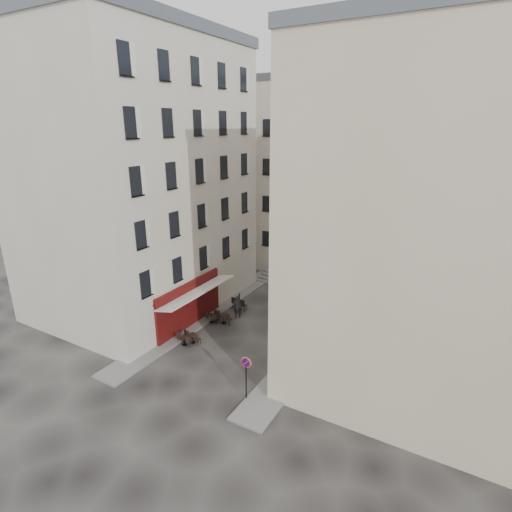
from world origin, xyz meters
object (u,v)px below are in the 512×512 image
Objects in this scene: bistro_table_b at (193,337)px; pedestrian at (237,307)px; bistro_table_a at (185,340)px; no_parking_sign at (246,370)px.

bistro_table_b is 0.66× the size of pedestrian.
bistro_table_a is 0.63× the size of pedestrian.
no_parking_sign is 7.26m from bistro_table_a.
bistro_table_a is 5.37m from pedestrian.
pedestrian reaches higher than bistro_table_a.
bistro_table_a is at bearing 154.17° from no_parking_sign.
no_parking_sign is 9.87m from pedestrian.
no_parking_sign reaches higher than pedestrian.
no_parking_sign is at bearing -27.86° from bistro_table_b.
no_parking_sign is at bearing -23.04° from bistro_table_a.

